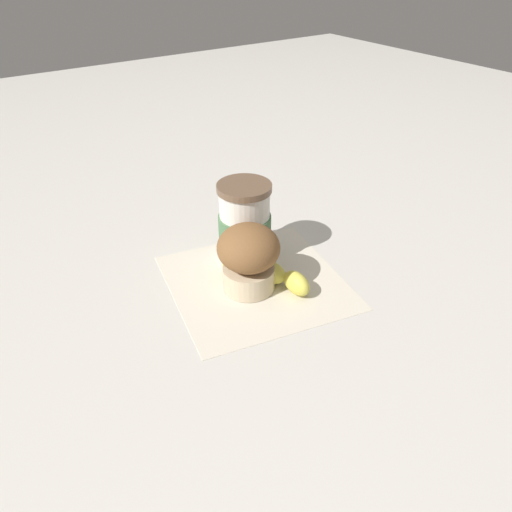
# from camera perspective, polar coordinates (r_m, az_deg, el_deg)

# --- Properties ---
(ground_plane) EXTENTS (3.00, 3.00, 0.00)m
(ground_plane) POSITION_cam_1_polar(r_m,az_deg,el_deg) (0.75, 0.00, -3.01)
(ground_plane) COLOR beige
(paper_napkin) EXTENTS (0.29, 0.29, 0.00)m
(paper_napkin) POSITION_cam_1_polar(r_m,az_deg,el_deg) (0.75, 0.00, -2.97)
(paper_napkin) COLOR beige
(paper_napkin) RESTS_ON ground_plane
(coffee_cup) EXTENTS (0.08, 0.08, 0.13)m
(coffee_cup) POSITION_cam_1_polar(r_m,az_deg,el_deg) (0.77, -1.30, 3.82)
(coffee_cup) COLOR silver
(coffee_cup) RESTS_ON paper_napkin
(muffin) EXTENTS (0.09, 0.09, 0.10)m
(muffin) POSITION_cam_1_polar(r_m,az_deg,el_deg) (0.70, -0.85, -0.02)
(muffin) COLOR beige
(muffin) RESTS_ON paper_napkin
(banana) EXTENTS (0.14, 0.08, 0.03)m
(banana) POSITION_cam_1_polar(r_m,az_deg,el_deg) (0.73, 1.31, -2.00)
(banana) COLOR #D6CC4C
(banana) RESTS_ON paper_napkin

